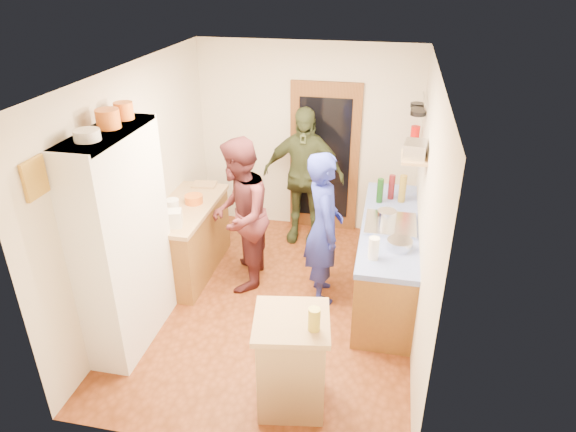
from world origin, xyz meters
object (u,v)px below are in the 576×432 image
(person_left, at_px, (243,214))
(person_back, at_px, (304,176))
(hutch_body, at_px, (123,242))
(right_counter_base, at_px, (387,260))
(island_base, at_px, (291,364))
(person_hob, at_px, (327,229))

(person_left, xyz_separation_m, person_back, (0.50, 1.19, 0.03))
(hutch_body, bearing_deg, right_counter_base, 27.47)
(island_base, distance_m, person_left, 2.04)
(island_base, bearing_deg, person_back, 98.05)
(right_counter_base, bearing_deg, person_back, 137.49)
(hutch_body, xyz_separation_m, island_base, (1.76, -0.58, -0.67))
(hutch_body, xyz_separation_m, person_hob, (1.83, 1.06, -0.22))
(right_counter_base, relative_size, person_back, 1.18)
(hutch_body, relative_size, person_hob, 1.25)
(person_hob, bearing_deg, person_left, 66.82)
(person_hob, xyz_separation_m, person_left, (-0.99, 0.12, 0.03))
(island_base, bearing_deg, person_left, 117.65)
(person_left, bearing_deg, island_base, 21.00)
(person_left, relative_size, person_back, 0.97)
(right_counter_base, height_order, person_hob, person_hob)
(person_left, bearing_deg, right_counter_base, 87.65)
(right_counter_base, xyz_separation_m, person_hob, (-0.67, -0.24, 0.46))
(right_counter_base, relative_size, person_hob, 1.25)
(island_base, relative_size, person_hob, 0.49)
(right_counter_base, distance_m, person_hob, 0.85)
(island_base, xyz_separation_m, person_back, (-0.42, 2.94, 0.50))
(right_counter_base, relative_size, person_left, 1.21)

